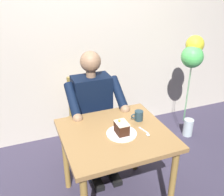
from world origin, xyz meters
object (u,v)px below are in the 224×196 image
at_px(balloon_display, 192,63).
at_px(seated_person, 95,112).
at_px(coffee_cup, 139,115).
at_px(chair, 90,115).
at_px(dessert_spoon, 146,133).
at_px(dining_table, 115,143).
at_px(cake_slice, 122,128).

bearing_deg(balloon_display, seated_person, 6.06).
distance_m(coffee_cup, balloon_display, 1.10).
relative_size(chair, seated_person, 0.75).
bearing_deg(coffee_cup, seated_person, -59.25).
xyz_separation_m(coffee_cup, dessert_spoon, (0.04, 0.20, -0.04)).
bearing_deg(balloon_display, chair, -2.44).
distance_m(dining_table, balloon_display, 1.39).
height_order(seated_person, cake_slice, seated_person).
height_order(chair, balloon_display, balloon_display).
relative_size(seated_person, balloon_display, 0.97).
bearing_deg(balloon_display, dessert_spoon, 37.56).
height_order(chair, seated_person, seated_person).
relative_size(dining_table, cake_slice, 6.98).
bearing_deg(chair, cake_slice, 92.71).
distance_m(seated_person, balloon_display, 1.23).
height_order(cake_slice, balloon_display, balloon_display).
bearing_deg(seated_person, cake_slice, 93.56).
bearing_deg(dessert_spoon, seated_person, -70.88).
relative_size(dining_table, balloon_display, 0.66).
relative_size(cake_slice, coffee_cup, 1.11).
xyz_separation_m(cake_slice, balloon_display, (-1.15, -0.69, 0.17)).
bearing_deg(dining_table, seated_person, -90.00).
bearing_deg(dessert_spoon, cake_slice, -17.65).
relative_size(seated_person, dessert_spoon, 8.47).
relative_size(cake_slice, dessert_spoon, 0.83).
height_order(dessert_spoon, balloon_display, balloon_display).
distance_m(dining_table, dessert_spoon, 0.26).
distance_m(chair, dessert_spoon, 0.85).
xyz_separation_m(chair, cake_slice, (-0.04, 0.74, 0.27)).
bearing_deg(seated_person, dessert_spoon, 109.12).
relative_size(seated_person, coffee_cup, 11.40).
xyz_separation_m(chair, seated_person, (-0.00, 0.18, 0.13)).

